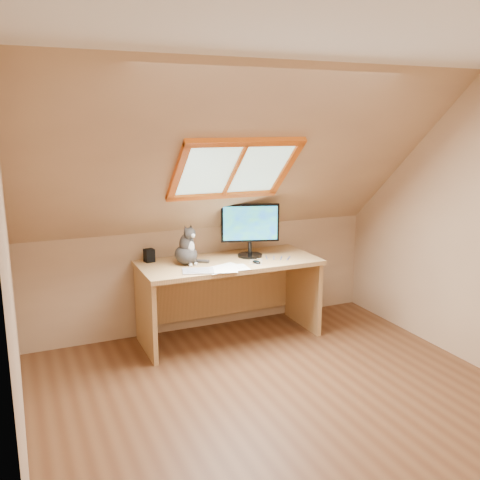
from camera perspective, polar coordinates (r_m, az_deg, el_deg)
ground at (r=4.01m, az=5.51°, el=-17.52°), size 3.50×3.50×0.00m
room_shell at (r=3.44m, az=6.76°, el=2.84°), size 3.52×3.52×2.41m
desk at (r=5.04m, az=-1.48°, el=-4.52°), size 1.65×0.72×0.75m
monitor at (r=5.00m, az=1.08°, el=1.44°), size 0.54×0.23×0.51m
cat at (r=4.79m, az=-5.73°, el=-1.05°), size 0.28×0.30×0.37m
desk_speaker at (r=4.93m, az=-9.66°, el=-1.63°), size 0.10×0.10×0.12m
graphics_tablet at (r=4.57m, az=-4.49°, el=-3.32°), size 0.31×0.26×0.01m
mouse at (r=4.81m, az=1.77°, el=-2.37°), size 0.07×0.11×0.03m
papers at (r=4.63m, az=-1.80°, el=-3.13°), size 0.35×0.30×0.01m
cables at (r=4.96m, az=3.15°, el=-2.06°), size 0.51×0.26×0.01m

